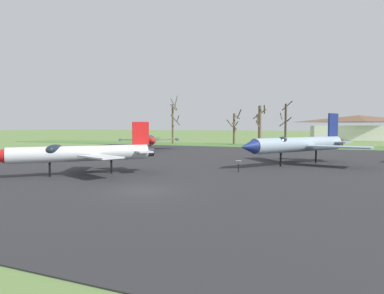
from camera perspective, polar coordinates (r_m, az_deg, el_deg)
The scene contains 13 objects.
ground_plane at distance 21.15m, azimuth -8.11°, elevation -7.38°, with size 600.00×600.00×0.00m, color #607F42.
asphalt_apron at distance 36.48m, azimuth 5.61°, elevation -2.74°, with size 70.18×56.14×0.05m, color #28282B.
grass_verge_strip at distance 69.66m, azimuth 13.92°, elevation 0.14°, with size 130.18×12.00×0.06m, color #4B7435.
jet_fighter_front_left at distance 36.31m, azimuth 17.37°, elevation 0.48°, with size 11.78×13.74×5.42m.
info_placard_front_left at distance 29.56m, azimuth 7.81°, elevation -2.99°, with size 0.56×0.38×1.05m.
jet_fighter_front_right at distance 57.04m, azimuth -7.10°, elevation 1.28°, with size 10.51×11.94×3.97m.
info_placard_front_right at distance 50.04m, azimuth -7.16°, elevation -0.41°, with size 0.59×0.28×0.91m.
jet_fighter_rear_center at distance 28.68m, azimuth -18.46°, elevation -0.98°, with size 10.30×10.71×4.36m.
bare_tree_far_left at distance 77.03m, azimuth -3.17°, elevation 4.31°, with size 2.02×3.52×10.86m.
bare_tree_left_of_center at distance 76.10m, azimuth 7.13°, elevation 3.44°, with size 3.58×3.57×7.83m.
bare_tree_center at distance 70.58m, azimuth 11.31°, elevation 3.78°, with size 2.86×2.60×8.31m.
bare_tree_right_of_center at distance 73.18m, azimuth 15.43°, elevation 3.89°, with size 2.57×2.58×9.29m.
visitor_building at distance 110.51m, azimuth 26.18°, elevation 2.90°, with size 28.56×16.42×7.22m.
Camera 1 is at (10.69, -17.81, 3.98)m, focal length 31.76 mm.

